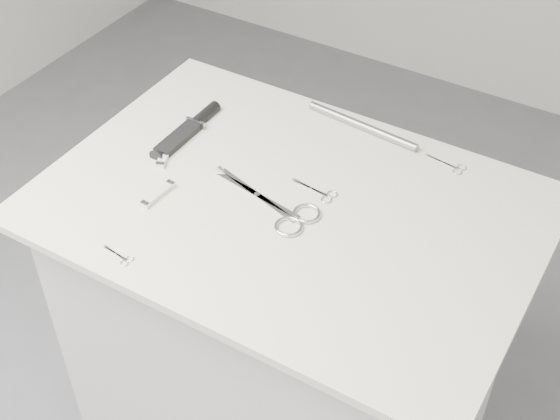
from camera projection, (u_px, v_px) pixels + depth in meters
The scene contains 10 objects.
plinth at pixel (288, 348), 1.89m from camera, with size 0.90×0.60×0.90m, color silver.
display_board at pixel (289, 207), 1.58m from camera, with size 1.00×0.70×0.02m, color beige.
large_shears at pixel (283, 211), 1.55m from camera, with size 0.26×0.12×0.01m.
embroidery_scissors_a at pixel (321, 193), 1.60m from camera, with size 0.10×0.04×0.00m.
embroidery_scissors_b at pixel (451, 166), 1.66m from camera, with size 0.09×0.04×0.00m.
tiny_scissors at pixel (121, 257), 1.46m from camera, with size 0.07×0.03×0.00m.
sheathed_knife at pixel (191, 127), 1.75m from camera, with size 0.05×0.21×0.03m.
pocket_knife_a at pixel (166, 153), 1.69m from camera, with size 0.05×0.10×0.01m.
pocket_knife_b at pixel (158, 194), 1.59m from camera, with size 0.03×0.09×0.01m.
metal_rail at pixel (362, 126), 1.76m from camera, with size 0.02×0.02×0.28m, color gray.
Camera 1 is at (0.59, -1.02, 1.97)m, focal length 50.00 mm.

